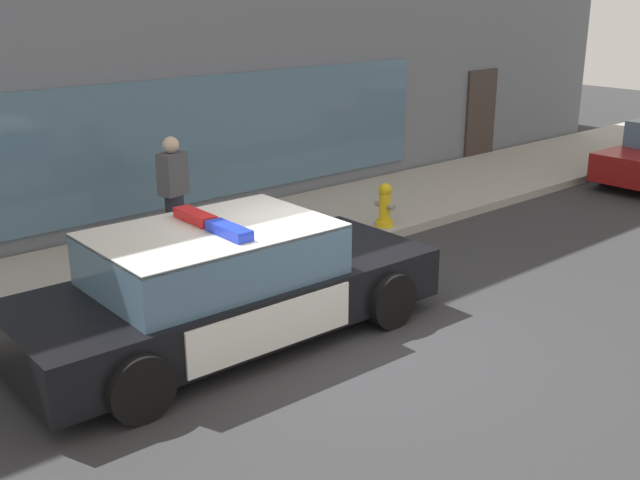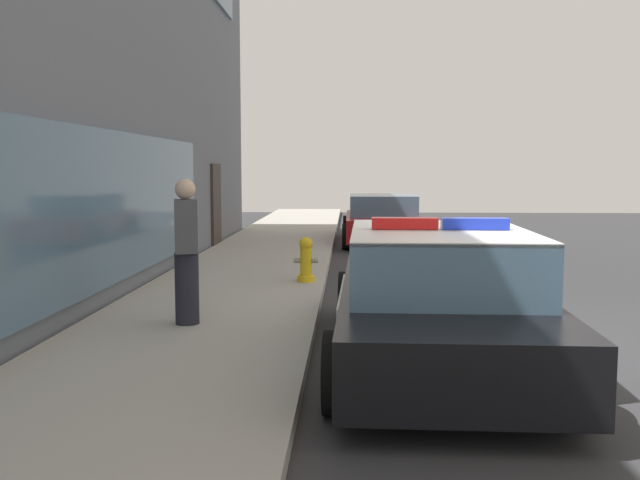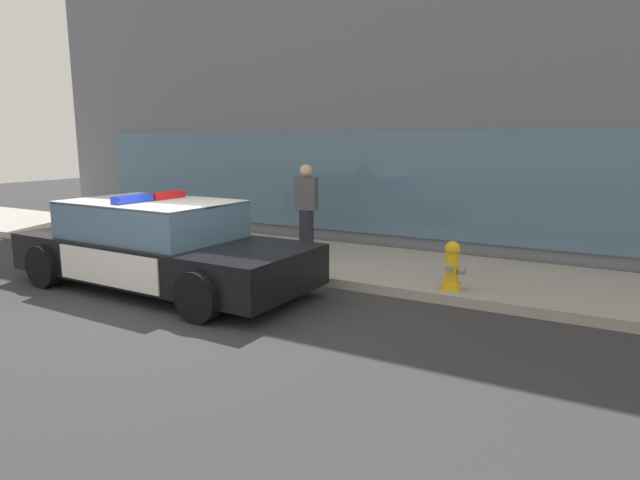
{
  "view_description": "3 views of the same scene",
  "coord_description": "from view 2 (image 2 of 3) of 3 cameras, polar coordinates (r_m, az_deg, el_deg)",
  "views": [
    {
      "loc": [
        -5.68,
        -6.08,
        3.9
      ],
      "look_at": [
        0.71,
        1.24,
        0.7
      ],
      "focal_mm": 43.35,
      "sensor_mm": 36.0,
      "label": 1
    },
    {
      "loc": [
        -8.24,
        1.66,
        1.97
      ],
      "look_at": [
        0.96,
        2.04,
        1.05
      ],
      "focal_mm": 39.71,
      "sensor_mm": 36.0,
      "label": 2
    },
    {
      "loc": [
        5.19,
        -5.24,
        2.32
      ],
      "look_at": [
        1.63,
        1.06,
        0.97
      ],
      "focal_mm": 30.27,
      "sensor_mm": 36.0,
      "label": 3
    }
  ],
  "objects": [
    {
      "name": "ground",
      "position": [
        8.64,
        13.52,
        -7.62
      ],
      "size": [
        48.0,
        48.0,
        0.0
      ],
      "primitive_type": "plane",
      "color": "#303033"
    },
    {
      "name": "car_down_street",
      "position": [
        18.84,
        5.04,
        1.65
      ],
      "size": [
        4.59,
        2.11,
        1.29
      ],
      "rotation": [
        0.0,
        0.0,
        0.0
      ],
      "color": "maroon",
      "rests_on": "ground"
    },
    {
      "name": "fire_hydrant",
      "position": [
        11.46,
        -1.14,
        -1.63
      ],
      "size": [
        0.34,
        0.39,
        0.73
      ],
      "color": "gold",
      "rests_on": "sidewalk"
    },
    {
      "name": "police_cruiser",
      "position": [
        7.29,
        9.39,
        -4.55
      ],
      "size": [
        5.03,
        2.21,
        1.49
      ],
      "rotation": [
        0.0,
        0.0,
        -0.02
      ],
      "color": "black",
      "rests_on": "ground"
    },
    {
      "name": "pedestrian_on_sidewalk",
      "position": [
        8.42,
        -10.73,
        -0.9
      ],
      "size": [
        0.45,
        0.35,
        1.71
      ],
      "rotation": [
        0.0,
        0.0,
        4.96
      ],
      "color": "#23232D",
      "rests_on": "sidewalk"
    },
    {
      "name": "sidewalk",
      "position": [
        8.65,
        -9.88,
        -7.01
      ],
      "size": [
        48.0,
        2.84,
        0.15
      ],
      "primitive_type": "cube",
      "color": "#A39E93",
      "rests_on": "ground"
    }
  ]
}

